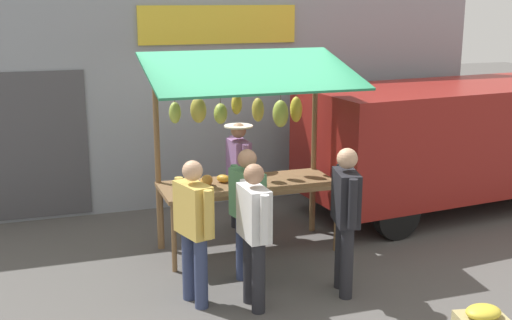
{
  "coord_description": "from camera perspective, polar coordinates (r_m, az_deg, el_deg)",
  "views": [
    {
      "loc": [
        2.46,
        7.6,
        3.14
      ],
      "look_at": [
        0.0,
        0.3,
        1.25
      ],
      "focal_mm": 46.59,
      "sensor_mm": 36.0,
      "label": 1
    }
  ],
  "objects": [
    {
      "name": "ground_plane",
      "position": [
        8.58,
        -0.65,
        -7.67
      ],
      "size": [
        40.0,
        40.0,
        0.0
      ],
      "primitive_type": "plane",
      "color": "#514F4C"
    },
    {
      "name": "shopper_with_ponytail",
      "position": [
        7.13,
        7.69,
        -4.36
      ],
      "size": [
        0.33,
        0.68,
        1.62
      ],
      "rotation": [
        0.0,
        0.0,
        -1.8
      ],
      "color": "#232328",
      "rests_on": "ground"
    },
    {
      "name": "market_stall",
      "position": [
        8.2,
        -0.83,
        2.72
      ],
      "size": [
        2.5,
        1.46,
        2.5
      ],
      "color": "brown",
      "rests_on": "ground"
    },
    {
      "name": "parked_van",
      "position": [
        10.28,
        15.49,
        1.96
      ],
      "size": [
        4.57,
        2.29,
        1.88
      ],
      "rotation": [
        0.0,
        0.0,
        0.1
      ],
      "color": "maroon",
      "rests_on": "ground"
    },
    {
      "name": "shopper_with_shopping_bag",
      "position": [
        6.75,
        -0.18,
        -5.79
      ],
      "size": [
        0.24,
        0.67,
        1.54
      ],
      "rotation": [
        0.0,
        0.0,
        -1.53
      ],
      "color": "#232328",
      "rests_on": "ground"
    },
    {
      "name": "vendor_with_sunhat",
      "position": [
        9.02,
        -1.49,
        -0.77
      ],
      "size": [
        0.39,
        0.66,
        1.51
      ],
      "rotation": [
        0.0,
        0.0,
        1.6
      ],
      "color": "#232328",
      "rests_on": "ground"
    },
    {
      "name": "shopper_in_grey_tee",
      "position": [
        7.32,
        -0.75,
        -4.16
      ],
      "size": [
        0.31,
        0.66,
        1.55
      ],
      "rotation": [
        0.0,
        0.0,
        -1.37
      ],
      "color": "navy",
      "rests_on": "ground"
    },
    {
      "name": "shopper_in_striped_shirt",
      "position": [
        6.86,
        -5.37,
        -5.45
      ],
      "size": [
        0.34,
        0.65,
        1.55
      ],
      "rotation": [
        0.0,
        0.0,
        -1.28
      ],
      "color": "navy",
      "rests_on": "ground"
    },
    {
      "name": "street_backdrop",
      "position": [
        10.19,
        -4.8,
        5.61
      ],
      "size": [
        9.0,
        0.3,
        3.4
      ],
      "color": "#8C939E",
      "rests_on": "ground"
    }
  ]
}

